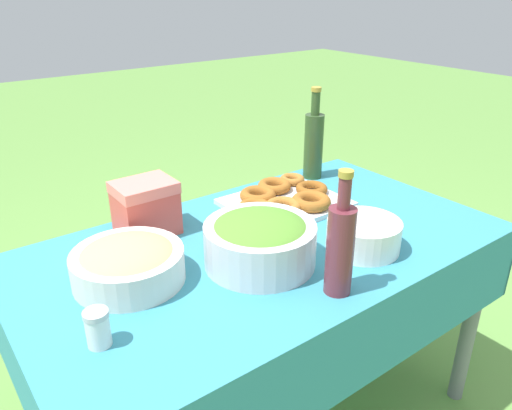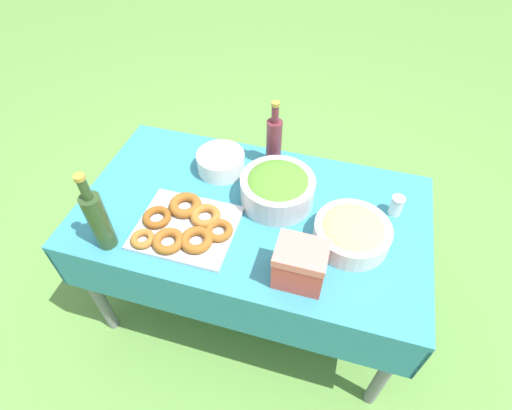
{
  "view_description": "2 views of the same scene",
  "coord_description": "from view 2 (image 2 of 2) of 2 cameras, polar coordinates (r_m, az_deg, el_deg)",
  "views": [
    {
      "loc": [
        0.76,
        0.97,
        1.36
      ],
      "look_at": [
        -0.0,
        -0.05,
        0.78
      ],
      "focal_mm": 35.0,
      "sensor_mm": 36.0,
      "label": 1
    },
    {
      "loc": [
        0.3,
        -0.99,
        1.84
      ],
      "look_at": [
        0.02,
        -0.01,
        0.72
      ],
      "focal_mm": 28.0,
      "sensor_mm": 36.0,
      "label": 2
    }
  ],
  "objects": [
    {
      "name": "ground_plane",
      "position": [
        2.11,
        -0.41,
        -13.23
      ],
      "size": [
        14.0,
        14.0,
        0.0
      ],
      "primitive_type": "plane",
      "color": "#609342"
    },
    {
      "name": "picnic_table",
      "position": [
        1.63,
        -0.52,
        -3.0
      ],
      "size": [
        1.36,
        0.77,
        0.68
      ],
      "color": "teal",
      "rests_on": "ground_plane"
    },
    {
      "name": "salad_bowl",
      "position": [
        1.54,
        3.09,
        2.52
      ],
      "size": [
        0.29,
        0.29,
        0.13
      ],
      "color": "silver",
      "rests_on": "picnic_table"
    },
    {
      "name": "pasta_bowl",
      "position": [
        1.46,
        13.58,
        -3.78
      ],
      "size": [
        0.27,
        0.27,
        0.1
      ],
      "color": "silver",
      "rests_on": "picnic_table"
    },
    {
      "name": "donut_platter",
      "position": [
        1.49,
        -10.03,
        -2.95
      ],
      "size": [
        0.39,
        0.32,
        0.05
      ],
      "color": "silver",
      "rests_on": "picnic_table"
    },
    {
      "name": "plate_stack",
      "position": [
        1.7,
        -5.05,
        6.12
      ],
      "size": [
        0.2,
        0.2,
        0.08
      ],
      "color": "white",
      "rests_on": "picnic_table"
    },
    {
      "name": "olive_oil_bottle",
      "position": [
        1.45,
        -21.64,
        -1.91
      ],
      "size": [
        0.07,
        0.07,
        0.33
      ],
      "color": "#2D4723",
      "rests_on": "picnic_table"
    },
    {
      "name": "wine_bottle",
      "position": [
        1.68,
        2.59,
        9.14
      ],
      "size": [
        0.06,
        0.06,
        0.31
      ],
      "color": "maroon",
      "rests_on": "picnic_table"
    },
    {
      "name": "cooler_box",
      "position": [
        1.31,
        6.33,
        -8.41
      ],
      "size": [
        0.17,
        0.13,
        0.16
      ],
      "color": "#E04C42",
      "rests_on": "picnic_table"
    },
    {
      "name": "salt_shaker",
      "position": [
        1.61,
        19.42,
        -0.06
      ],
      "size": [
        0.05,
        0.05,
        0.08
      ],
      "color": "white",
      "rests_on": "picnic_table"
    }
  ]
}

